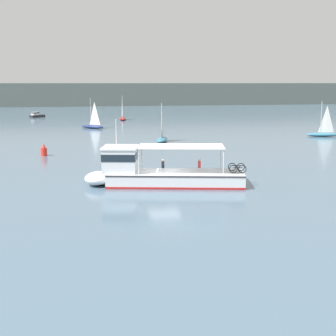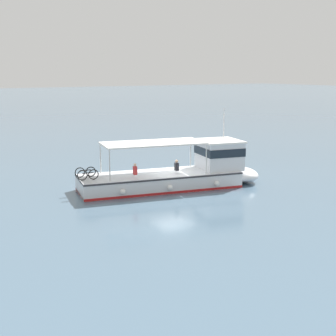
{
  "view_description": "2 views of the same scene",
  "coord_description": "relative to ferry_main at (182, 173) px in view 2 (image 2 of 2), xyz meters",
  "views": [
    {
      "loc": [
        -6.74,
        -35.66,
        8.1
      ],
      "look_at": [
        0.24,
        -0.24,
        1.4
      ],
      "focal_mm": 49.24,
      "sensor_mm": 36.0,
      "label": 1
    },
    {
      "loc": [
        17.11,
        26.07,
        7.82
      ],
      "look_at": [
        0.24,
        -0.24,
        1.4
      ],
      "focal_mm": 50.67,
      "sensor_mm": 36.0,
      "label": 2
    }
  ],
  "objects": [
    {
      "name": "ferry_main",
      "position": [
        0.0,
        0.0,
        0.0
      ],
      "size": [
        13.07,
        5.86,
        5.32
      ],
      "color": "silver",
      "rests_on": "ground"
    },
    {
      "name": "ground_plane",
      "position": [
        0.75,
        0.01,
        -1.01
      ],
      "size": [
        400.0,
        400.0,
        0.0
      ],
      "primitive_type": "plane",
      "color": "slate"
    }
  ]
}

